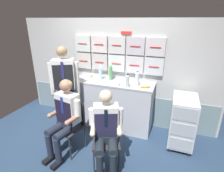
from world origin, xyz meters
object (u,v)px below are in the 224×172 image
Objects in this scene: paper_cup_tan at (118,84)px; folding_chair_right at (106,132)px; service_trolley at (182,120)px; water_bottle_short at (100,73)px; folding_chair_left at (73,121)px; snack_banana at (145,87)px; crew_member_right at (106,130)px; crew_member_left at (65,115)px; crew_member_standing at (65,84)px.

folding_chair_right is at bearing -84.28° from paper_cup_tan.
water_bottle_short is (-1.62, 0.21, 0.64)m from service_trolley.
service_trolley is 1.37m from folding_chair_right.
service_trolley is at bearing 22.21° from folding_chair_left.
service_trolley is at bearing -3.33° from snack_banana.
water_bottle_short is (0.12, 0.92, 0.61)m from folding_chair_left.
folding_chair_left is 1.11m from water_bottle_short.
service_trolley reaches higher than folding_chair_right.
crew_member_right is at bearing -68.08° from folding_chair_right.
paper_cup_tan is at bearing -26.14° from water_bottle_short.
paper_cup_tan is at bearing 51.12° from folding_chair_left.
snack_banana is at bearing 176.67° from service_trolley.
service_trolley is at bearing 36.68° from folding_chair_right.
snack_banana reaches higher than folding_chair_left.
crew_member_left is 1.03× the size of crew_member_right.
crew_member_left is 0.75× the size of crew_member_standing.
folding_chair_left is at bearing -157.79° from service_trolley.
water_bottle_short reaches higher than paper_cup_tan.
crew_member_left reaches higher than service_trolley.
water_bottle_short is (-0.59, 1.18, 0.44)m from crew_member_right.
water_bottle_short is 1.71× the size of snack_banana.
crew_member_standing is 26.14× the size of paper_cup_tan.
folding_chair_left is (-1.75, -0.71, 0.03)m from service_trolley.
water_bottle_short is (-0.53, 1.03, 0.61)m from folding_chair_right.
paper_cup_tan is 0.49m from snack_banana.
crew_member_left is at bearing -59.00° from crew_member_standing.
crew_member_left is at bearing -102.34° from folding_chair_left.
crew_member_left and water_bottle_short have the same top height.
crew_member_standing reaches higher than water_bottle_short.
service_trolley is 0.87m from snack_banana.
folding_chair_right is (-1.10, -0.82, 0.03)m from service_trolley.
crew_member_left is 1.52× the size of folding_chair_right.
folding_chair_right is 0.68× the size of crew_member_right.
crew_member_right reaches higher than paper_cup_tan.
service_trolley is 3.07× the size of water_bottle_short.
crew_member_standing is (-2.10, -0.34, 0.53)m from service_trolley.
service_trolley is at bearing 26.00° from crew_member_left.
snack_banana is at bearing 35.63° from folding_chair_left.
crew_member_standing reaches higher than folding_chair_right.
crew_member_standing is at bearing -131.12° from water_bottle_short.
crew_member_right is (0.71, -0.25, 0.16)m from folding_chair_left.
folding_chair_left is at bearing 170.91° from folding_chair_right.
service_trolley is 13.96× the size of paper_cup_tan.
water_bottle_short reaches higher than folding_chair_left.
service_trolley is at bearing 0.38° from paper_cup_tan.
crew_member_standing is at bearing 121.00° from crew_member_left.
folding_chair_left is 2.85× the size of water_bottle_short.
crew_member_standing is at bearing -165.01° from snack_banana.
folding_chair_left is 0.72m from crew_member_standing.
service_trolley is 1.29m from paper_cup_tan.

